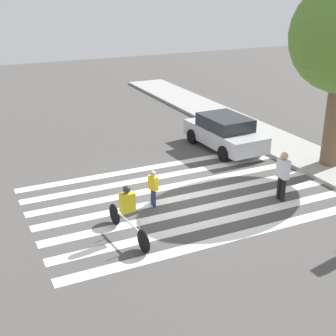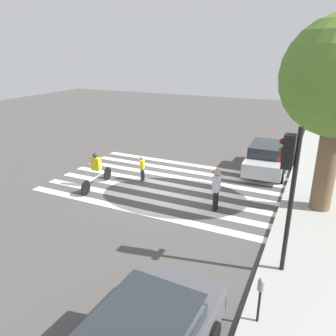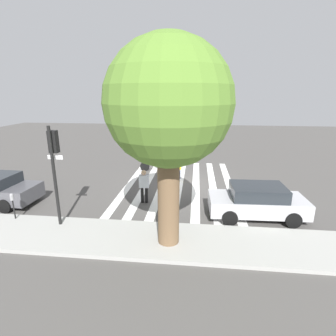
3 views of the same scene
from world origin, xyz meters
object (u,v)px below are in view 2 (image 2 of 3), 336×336
parking_meter (261,291)px  cyclist_mid_street (96,169)px  pedestrian_adult_yellow_jacket (142,167)px  traffic_light (289,175)px  car_parked_far_curb (267,158)px  pedestrian_child_with_backpack (216,187)px

parking_meter → cyclist_mid_street: bearing=-121.5°
parking_meter → pedestrian_adult_yellow_jacket: parking_meter is taller
traffic_light → car_parked_far_curb: traffic_light is taller
traffic_light → parking_meter: bearing=-3.0°
parking_meter → pedestrian_adult_yellow_jacket: 9.11m
traffic_light → parking_meter: (2.11, -0.11, -1.90)m
pedestrian_adult_yellow_jacket → car_parked_far_curb: size_ratio=0.30×
pedestrian_child_with_backpack → cyclist_mid_street: size_ratio=0.68×
pedestrian_adult_yellow_jacket → cyclist_mid_street: cyclist_mid_street is taller
pedestrian_adult_yellow_jacket → cyclist_mid_street: (1.52, -1.44, 0.18)m
traffic_light → cyclist_mid_street: 8.73m
pedestrian_adult_yellow_jacket → car_parked_far_curb: (-3.72, 4.96, 0.05)m
traffic_light → cyclist_mid_street: (-2.75, -8.04, -1.98)m
cyclist_mid_street → pedestrian_adult_yellow_jacket: bearing=130.9°
traffic_light → parking_meter: 2.84m
pedestrian_child_with_backpack → car_parked_far_curb: 5.21m
traffic_light → pedestrian_adult_yellow_jacket: size_ratio=3.36×
parking_meter → pedestrian_adult_yellow_jacket: bearing=-134.5°
pedestrian_child_with_backpack → traffic_light: bearing=41.8°
pedestrian_child_with_backpack → car_parked_far_curb: bearing=168.1°
car_parked_far_curb → traffic_light: bearing=9.7°
parking_meter → pedestrian_child_with_backpack: 5.60m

